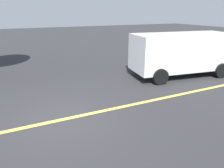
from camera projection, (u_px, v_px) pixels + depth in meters
name	position (u px, v px, depth m)	size (l,w,h in m)	color
ground_plane	(63.00, 120.00, 6.63)	(80.00, 80.00, 0.00)	#2D2D30
lane_marking_centre	(142.00, 103.00, 7.84)	(28.00, 0.16, 0.01)	#E0D14C
white_van	(182.00, 52.00, 10.80)	(5.43, 2.85, 2.20)	white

